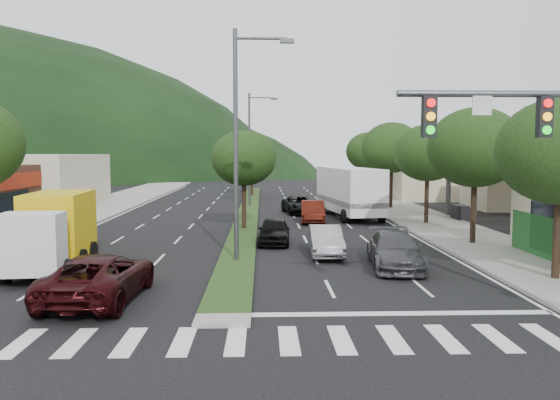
{
  "coord_description": "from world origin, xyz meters",
  "views": [
    {
      "loc": [
        1.13,
        -15.57,
        4.79
      ],
      "look_at": [
        2.01,
        11.18,
        2.45
      ],
      "focal_mm": 35.0,
      "sensor_mm": 36.0,
      "label": 1
    }
  ],
  "objects_px": {
    "tree_r_b": "(475,148)",
    "suv_maroon": "(100,277)",
    "tree_r_c": "(428,153)",
    "car_queue_d": "(300,205)",
    "tree_r_e": "(368,151)",
    "car_queue_b": "(395,250)",
    "motorhome": "(349,191)",
    "car_queue_a": "(274,231)",
    "sedan_silver": "(326,241)",
    "car_queue_c": "(313,212)",
    "streetlight_near": "(240,134)",
    "tree_med_far": "(252,150)",
    "box_truck": "(54,234)",
    "streetlight_mid": "(252,143)",
    "tree_med_near": "(244,158)",
    "tree_r_d": "(392,148)"
  },
  "relations": [
    {
      "from": "motorhome",
      "to": "tree_med_far",
      "type": "bearing_deg",
      "value": 103.79
    },
    {
      "from": "car_queue_b",
      "to": "box_truck",
      "type": "relative_size",
      "value": 0.78
    },
    {
      "from": "tree_r_b",
      "to": "car_queue_b",
      "type": "bearing_deg",
      "value": -135.2
    },
    {
      "from": "streetlight_near",
      "to": "car_queue_b",
      "type": "bearing_deg",
      "value": -11.42
    },
    {
      "from": "tree_r_b",
      "to": "car_queue_a",
      "type": "bearing_deg",
      "value": 175.37
    },
    {
      "from": "tree_med_far",
      "to": "suv_maroon",
      "type": "relative_size",
      "value": 1.25
    },
    {
      "from": "tree_r_c",
      "to": "sedan_silver",
      "type": "xyz_separation_m",
      "value": [
        -7.93,
        -10.53,
        -4.06
      ]
    },
    {
      "from": "tree_r_b",
      "to": "car_queue_a",
      "type": "height_order",
      "value": "tree_r_b"
    },
    {
      "from": "tree_r_c",
      "to": "tree_med_far",
      "type": "bearing_deg",
      "value": 116.57
    },
    {
      "from": "tree_r_e",
      "to": "motorhome",
      "type": "distance_m",
      "value": 16.27
    },
    {
      "from": "tree_r_b",
      "to": "suv_maroon",
      "type": "height_order",
      "value": "tree_r_b"
    },
    {
      "from": "tree_r_c",
      "to": "tree_r_e",
      "type": "distance_m",
      "value": 20.0
    },
    {
      "from": "suv_maroon",
      "to": "tree_r_e",
      "type": "bearing_deg",
      "value": -110.18
    },
    {
      "from": "car_queue_b",
      "to": "car_queue_c",
      "type": "relative_size",
      "value": 1.13
    },
    {
      "from": "streetlight_mid",
      "to": "sedan_silver",
      "type": "relative_size",
      "value": 2.41
    },
    {
      "from": "car_queue_b",
      "to": "tree_r_b",
      "type": "bearing_deg",
      "value": 50.5
    },
    {
      "from": "tree_r_c",
      "to": "car_queue_a",
      "type": "relative_size",
      "value": 1.61
    },
    {
      "from": "sedan_silver",
      "to": "car_queue_b",
      "type": "xyz_separation_m",
      "value": [
        2.59,
        -2.78,
        0.05
      ]
    },
    {
      "from": "tree_r_b",
      "to": "streetlight_near",
      "type": "xyz_separation_m",
      "value": [
        -11.79,
        -4.0,
        0.55
      ]
    },
    {
      "from": "motorhome",
      "to": "tree_r_e",
      "type": "bearing_deg",
      "value": 66.38
    },
    {
      "from": "tree_r_c",
      "to": "tree_r_d",
      "type": "distance_m",
      "value": 10.01
    },
    {
      "from": "car_queue_c",
      "to": "car_queue_d",
      "type": "distance_m",
      "value": 5.32
    },
    {
      "from": "car_queue_b",
      "to": "sedan_silver",
      "type": "bearing_deg",
      "value": 138.68
    },
    {
      "from": "tree_med_far",
      "to": "tree_r_d",
      "type": "bearing_deg",
      "value": -49.4
    },
    {
      "from": "tree_r_b",
      "to": "tree_r_c",
      "type": "relative_size",
      "value": 1.07
    },
    {
      "from": "sedan_silver",
      "to": "car_queue_a",
      "type": "xyz_separation_m",
      "value": [
        -2.33,
        3.36,
        0.0
      ]
    },
    {
      "from": "tree_r_b",
      "to": "car_queue_b",
      "type": "height_order",
      "value": "tree_r_b"
    },
    {
      "from": "streetlight_near",
      "to": "streetlight_mid",
      "type": "distance_m",
      "value": 25.0
    },
    {
      "from": "tree_med_far",
      "to": "box_truck",
      "type": "bearing_deg",
      "value": -101.24
    },
    {
      "from": "streetlight_near",
      "to": "box_truck",
      "type": "bearing_deg",
      "value": -171.24
    },
    {
      "from": "tree_med_near",
      "to": "motorhome",
      "type": "height_order",
      "value": "tree_med_near"
    },
    {
      "from": "car_queue_d",
      "to": "tree_r_e",
      "type": "bearing_deg",
      "value": 51.01
    },
    {
      "from": "streetlight_near",
      "to": "car_queue_c",
      "type": "xyz_separation_m",
      "value": [
        4.39,
        13.62,
        -4.85
      ]
    },
    {
      "from": "tree_r_b",
      "to": "tree_med_near",
      "type": "xyz_separation_m",
      "value": [
        -12.0,
        6.0,
        -0.61
      ]
    },
    {
      "from": "streetlight_mid",
      "to": "car_queue_a",
      "type": "relative_size",
      "value": 2.48
    },
    {
      "from": "tree_r_d",
      "to": "car_queue_a",
      "type": "distance_m",
      "value": 20.5
    },
    {
      "from": "streetlight_mid",
      "to": "car_queue_c",
      "type": "xyz_separation_m",
      "value": [
        4.39,
        -11.38,
        -4.85
      ]
    },
    {
      "from": "tree_r_e",
      "to": "tree_r_d",
      "type": "bearing_deg",
      "value": -90.0
    },
    {
      "from": "suv_maroon",
      "to": "car_queue_b",
      "type": "height_order",
      "value": "suv_maroon"
    },
    {
      "from": "car_queue_b",
      "to": "tree_r_c",
      "type": "bearing_deg",
      "value": 73.82
    },
    {
      "from": "tree_r_e",
      "to": "suv_maroon",
      "type": "distance_m",
      "value": 41.5
    },
    {
      "from": "tree_r_d",
      "to": "motorhome",
      "type": "bearing_deg",
      "value": -129.51
    },
    {
      "from": "car_queue_a",
      "to": "box_truck",
      "type": "xyz_separation_m",
      "value": [
        -9.13,
        -6.0,
        0.79
      ]
    },
    {
      "from": "car_queue_c",
      "to": "motorhome",
      "type": "xyz_separation_m",
      "value": [
        2.97,
        3.01,
        1.21
      ]
    },
    {
      "from": "car_queue_c",
      "to": "motorhome",
      "type": "distance_m",
      "value": 4.4
    },
    {
      "from": "tree_r_c",
      "to": "streetlight_mid",
      "type": "xyz_separation_m",
      "value": [
        -11.79,
        13.0,
        0.84
      ]
    },
    {
      "from": "tree_r_d",
      "to": "sedan_silver",
      "type": "xyz_separation_m",
      "value": [
        -7.93,
        -20.53,
        -4.5
      ]
    },
    {
      "from": "streetlight_mid",
      "to": "car_queue_a",
      "type": "height_order",
      "value": "streetlight_mid"
    },
    {
      "from": "tree_r_d",
      "to": "tree_med_near",
      "type": "height_order",
      "value": "tree_r_d"
    },
    {
      "from": "suv_maroon",
      "to": "box_truck",
      "type": "distance_m",
      "value": 5.85
    }
  ]
}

